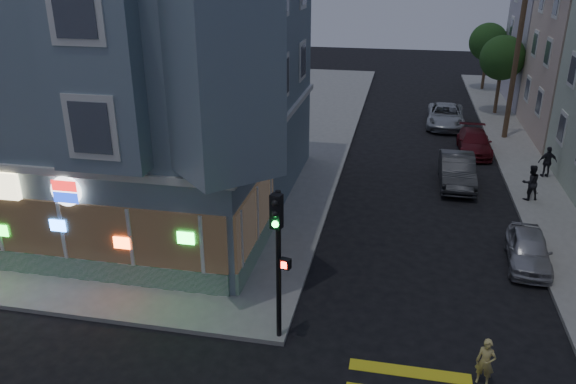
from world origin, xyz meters
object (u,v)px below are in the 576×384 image
(street_tree_far, at_px, (488,42))
(pedestrian_b, at_px, (548,162))
(utility_pole, at_px, (516,59))
(running_child, at_px, (486,362))
(pedestrian_a, at_px, (531,182))
(parked_car_a, at_px, (529,249))
(traffic_signal, at_px, (278,243))
(street_tree_near, at_px, (502,58))
(parked_car_b, at_px, (457,170))
(parked_car_d, at_px, (445,116))
(parked_car_c, at_px, (474,142))
(fire_hydrant, at_px, (533,191))

(street_tree_far, bearing_deg, pedestrian_b, -87.78)
(utility_pole, bearing_deg, running_child, -99.27)
(running_child, height_order, pedestrian_a, pedestrian_a)
(parked_car_a, distance_m, traffic_signal, 10.20)
(street_tree_near, bearing_deg, running_child, -97.73)
(utility_pole, distance_m, street_tree_near, 6.06)
(utility_pole, xyz_separation_m, parked_car_a, (-1.43, -15.70, -4.19))
(running_child, relative_size, parked_car_b, 0.30)
(street_tree_near, distance_m, pedestrian_a, 16.10)
(utility_pole, distance_m, traffic_signal, 23.72)
(street_tree_near, distance_m, traffic_signal, 29.36)
(street_tree_near, bearing_deg, street_tree_far, 90.00)
(parked_car_d, bearing_deg, pedestrian_a, -73.44)
(running_child, height_order, parked_car_a, running_child)
(pedestrian_b, bearing_deg, street_tree_near, -97.43)
(parked_car_b, bearing_deg, street_tree_far, 80.85)
(parked_car_c, distance_m, fire_hydrant, 7.02)
(parked_car_b, bearing_deg, fire_hydrant, -26.05)
(street_tree_near, distance_m, fire_hydrant, 16.17)
(parked_car_a, distance_m, parked_car_d, 18.09)
(parked_car_d, height_order, traffic_signal, traffic_signal)
(street_tree_near, height_order, running_child, street_tree_near)
(running_child, relative_size, parked_car_c, 0.31)
(street_tree_far, distance_m, parked_car_a, 29.93)
(pedestrian_a, relative_size, traffic_signal, 0.36)
(utility_pole, height_order, running_child, utility_pole)
(parked_car_a, bearing_deg, parked_car_c, 97.33)
(street_tree_far, bearing_deg, traffic_signal, -104.68)
(parked_car_c, distance_m, traffic_signal, 20.22)
(running_child, distance_m, parked_car_c, 19.41)
(traffic_signal, bearing_deg, parked_car_a, 52.59)
(parked_car_a, relative_size, parked_car_c, 0.83)
(parked_car_d, bearing_deg, fire_hydrant, -72.76)
(utility_pole, height_order, pedestrian_b, utility_pole)
(parked_car_b, height_order, parked_car_c, parked_car_b)
(street_tree_far, xyz_separation_m, fire_hydrant, (-0.41, -23.81, -3.37))
(fire_hydrant, bearing_deg, traffic_signal, -126.78)
(parked_car_a, bearing_deg, utility_pole, 89.16)
(street_tree_near, bearing_deg, fire_hydrant, -91.49)
(fire_hydrant, bearing_deg, parked_car_b, 153.90)
(pedestrian_a, relative_size, parked_car_a, 0.46)
(utility_pole, distance_m, pedestrian_a, 10.54)
(utility_pole, relative_size, parked_car_b, 2.01)
(traffic_signal, bearing_deg, parked_car_b, 81.25)
(fire_hydrant, bearing_deg, running_child, -105.30)
(parked_car_d, bearing_deg, parked_car_a, -81.29)
(street_tree_far, bearing_deg, parked_car_d, -107.08)
(street_tree_near, relative_size, pedestrian_a, 3.27)
(pedestrian_b, distance_m, parked_car_b, 4.69)
(pedestrian_a, bearing_deg, running_child, 55.87)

